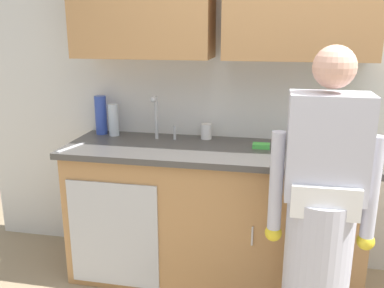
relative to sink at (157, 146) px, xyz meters
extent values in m
cube|color=silver|center=(0.94, 0.34, 0.42)|extent=(4.80, 0.10, 2.70)
cube|color=#B27F4C|center=(-0.11, 0.12, 0.92)|extent=(0.91, 0.34, 0.70)
cube|color=#B27F4C|center=(0.88, 0.12, 0.92)|extent=(0.91, 0.34, 0.70)
cube|color=#B27F4C|center=(0.39, -0.01, -0.48)|extent=(1.90, 0.60, 0.90)
cube|color=#B7BABF|center=(-0.21, -0.31, -0.52)|extent=(0.60, 0.01, 0.72)
cylinder|color=silver|center=(0.67, -0.32, -0.43)|extent=(0.01, 0.01, 0.12)
cylinder|color=silver|center=(1.10, -0.32, -0.43)|extent=(0.01, 0.01, 0.12)
cube|color=#474442|center=(0.39, -0.01, -0.01)|extent=(1.96, 0.66, 0.04)
cube|color=#B7BABF|center=(0.00, -0.01, -0.01)|extent=(0.50, 0.36, 0.03)
cylinder|color=#B7BABF|center=(-0.04, 0.14, 0.16)|extent=(0.02, 0.02, 0.30)
sphere|color=#B7BABF|center=(-0.04, 0.08, 0.30)|extent=(0.04, 0.04, 0.04)
cylinder|color=#B7BABF|center=(0.09, 0.14, 0.06)|extent=(0.02, 0.02, 0.10)
cylinder|color=silver|center=(1.02, -0.57, -0.49)|extent=(0.34, 0.34, 0.88)
cube|color=silver|center=(1.02, -0.57, 0.21)|extent=(0.38, 0.22, 0.52)
sphere|color=#DAA188|center=(1.02, -0.57, 0.59)|extent=(0.20, 0.20, 0.20)
cube|color=white|center=(1.02, -0.69, -0.03)|extent=(0.32, 0.04, 0.16)
cylinder|color=silver|center=(0.79, -0.55, 0.00)|extent=(0.07, 0.07, 0.55)
sphere|color=yellow|center=(0.79, -0.55, -0.28)|extent=(0.09, 0.09, 0.09)
cylinder|color=silver|center=(1.25, -0.55, 0.00)|extent=(0.07, 0.07, 0.55)
sphere|color=yellow|center=(1.25, -0.55, -0.28)|extent=(0.09, 0.09, 0.09)
cylinder|color=silver|center=(-0.37, 0.17, 0.13)|extent=(0.07, 0.07, 0.23)
cylinder|color=#2D8C4C|center=(1.23, 0.16, 0.15)|extent=(0.07, 0.07, 0.28)
cylinder|color=#334CB2|center=(-0.47, 0.20, 0.15)|extent=(0.08, 0.08, 0.28)
cylinder|color=white|center=(0.30, 0.21, 0.07)|extent=(0.08, 0.08, 0.11)
cube|color=silver|center=(-0.52, -0.19, 0.02)|extent=(0.09, 0.24, 0.01)
cube|color=#4CBF4C|center=(0.69, 0.05, 0.03)|extent=(0.11, 0.07, 0.03)
camera|label=1|loc=(0.76, -2.58, 0.77)|focal=38.88mm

